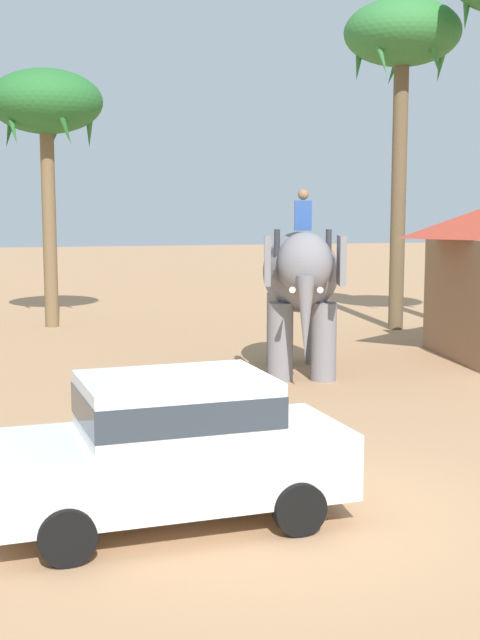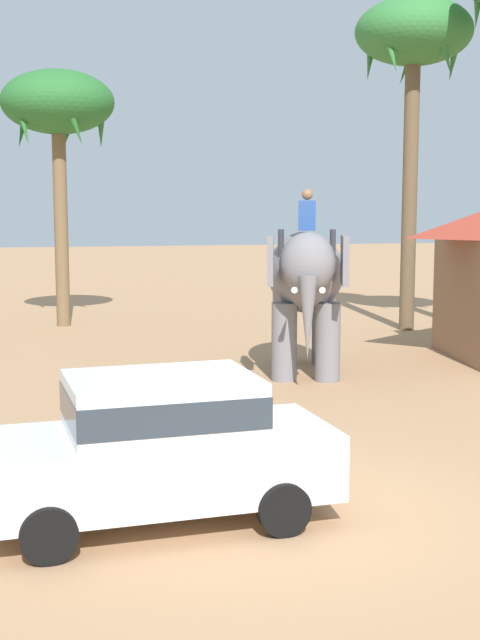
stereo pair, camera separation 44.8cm
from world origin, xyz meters
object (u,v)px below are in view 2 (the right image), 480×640
car_sedan_foreground (157,443)px  palm_tree_far_back (58,109)px  elephant_with_mahout (306,281)px  palm_tree_behind_elephant (414,43)px

car_sedan_foreground → palm_tree_far_back: 17.28m
elephant_with_mahout → palm_tree_far_back: palm_tree_far_back is taller
palm_tree_behind_elephant → palm_tree_far_back: 10.05m
car_sedan_foreground → elephant_with_mahout: size_ratio=1.06×
car_sedan_foreground → palm_tree_far_back: bearing=93.3°
elephant_with_mahout → palm_tree_far_back: size_ratio=0.55×
palm_tree_far_back → elephant_with_mahout: bearing=-59.4°
palm_tree_behind_elephant → palm_tree_far_back: bearing=163.9°
elephant_with_mahout → palm_tree_behind_elephant: 9.35m
elephant_with_mahout → palm_tree_behind_elephant: palm_tree_behind_elephant is taller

